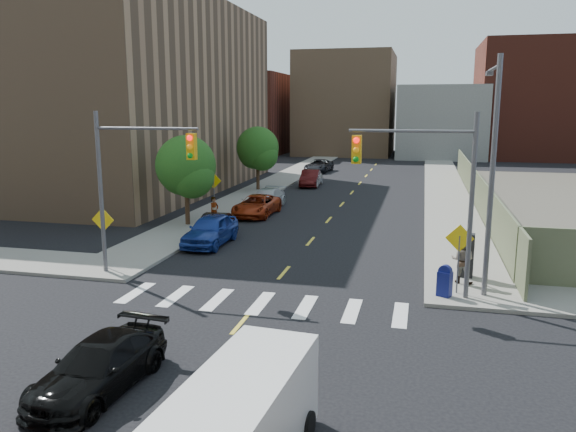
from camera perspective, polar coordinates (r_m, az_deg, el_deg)
The scene contains 30 objects.
ground at distance 17.58m, azimuth -6.87°, elevation -13.11°, with size 160.00×160.00×0.00m, color black.
sidewalk_nw at distance 58.51m, azimuth 0.11°, elevation 4.11°, with size 3.50×73.00×0.15m, color gray.
sidewalk_ne at distance 56.98m, azimuth 15.48°, elevation 3.51°, with size 3.50×73.00×0.15m, color gray.
fence_north at distance 43.58m, azimuth 18.52°, elevation 2.68°, with size 0.12×44.00×2.50m, color #5B6345.
building_nw at distance 52.85m, azimuth -18.49°, elevation 11.41°, with size 22.00×30.00×16.00m, color #8C6B4C.
bg_bldg_west at distance 89.41m, azimuth -4.62°, elevation 10.29°, with size 14.00×18.00×12.00m, color #592319.
bg_bldg_midwest at distance 87.78m, azimuth 5.96°, elevation 11.23°, with size 14.00×16.00×15.00m, color #8C6B4C.
bg_bldg_center at distance 85.06m, azimuth 15.25°, elevation 9.23°, with size 12.00×16.00×10.00m, color gray.
bg_bldg_east at distance 88.51m, azimuth 24.56°, elevation 10.63°, with size 18.00×18.00×16.00m, color #592319.
signal_nw at distance 24.18m, azimuth -15.56°, elevation 4.38°, with size 4.59×0.30×7.00m.
signal_ne at distance 21.17m, azimuth 14.17°, elevation 3.55°, with size 4.59×0.30×7.00m.
streetlight_ne at distance 22.12m, azimuth 20.00°, elevation 5.33°, with size 0.25×3.70×9.00m.
warn_sign_nw at distance 25.91m, azimuth -18.25°, elevation -1.03°, with size 1.06×0.06×2.83m.
warn_sign_ne at distance 22.16m, azimuth 17.00°, elevation -2.94°, with size 1.06×0.06×2.83m.
warn_sign_midwest at distance 37.87m, azimuth -7.54°, elevation 3.11°, with size 1.06×0.06×2.83m.
tree_west_near at distance 34.14m, azimuth -10.30°, elevation 4.68°, with size 3.66×3.64×5.52m.
tree_west_far at distance 48.18m, azimuth -3.09°, elevation 6.66°, with size 3.66×3.64×5.52m.
parked_car_blue at distance 29.77m, azimuth -7.88°, elevation -1.41°, with size 1.87×4.66×1.59m, color navy.
parked_car_black at distance 31.67m, azimuth -7.53°, elevation -0.96°, with size 1.32×3.79×1.25m, color black.
parked_car_red at distance 37.43m, azimuth -3.21°, elevation 1.07°, with size 2.27×4.92×1.37m, color #992C0F.
parked_car_silver at distance 40.26m, azimuth -2.19°, elevation 1.77°, with size 1.88×4.64×1.35m, color #B6BABF.
parked_car_white at distance 51.66m, azimuth 2.35°, elevation 3.93°, with size 1.80×4.47×1.52m, color silver.
parked_car_maroon at distance 51.37m, azimuth 2.29°, elevation 3.87°, with size 1.56×4.47×1.47m, color #3D0C0C.
parked_car_grey at distance 62.68m, azimuth 3.15°, elevation 5.13°, with size 2.32×5.03×1.40m, color black.
black_sedan at distance 15.59m, azimuth -18.63°, elevation -14.27°, with size 1.84×4.53×1.32m, color black.
cargo_van at distance 11.77m, azimuth -4.42°, elevation -19.88°, with size 2.26×4.83×2.15m.
mailbox at distance 21.99m, azimuth 15.63°, elevation -6.38°, with size 0.61×0.55×1.21m.
payphone at distance 24.61m, azimuth 17.72°, elevation -3.82°, with size 0.55×0.45×1.85m, color black.
pedestrian_west at distance 33.87m, azimuth -7.50°, elevation 0.51°, with size 0.63×0.42×1.74m, color gray.
pedestrian_east at distance 23.70m, azimuth 17.31°, elevation -4.30°, with size 0.92×0.72×1.90m, color gray.
Camera 1 is at (5.71, -15.00, 7.18)m, focal length 35.00 mm.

